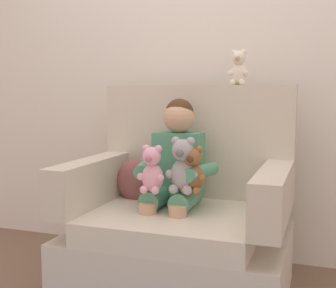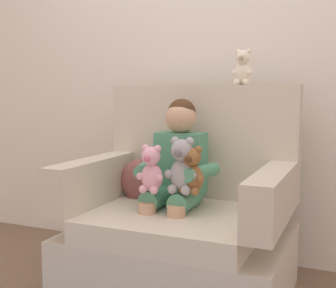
{
  "view_description": "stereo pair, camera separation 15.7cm",
  "coord_description": "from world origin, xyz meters",
  "views": [
    {
      "loc": [
        0.7,
        -2.16,
        1.06
      ],
      "look_at": [
        -0.04,
        -0.05,
        0.81
      ],
      "focal_mm": 47.18,
      "sensor_mm": 36.0,
      "label": 1
    },
    {
      "loc": [
        0.85,
        -2.1,
        1.06
      ],
      "look_at": [
        -0.04,
        -0.05,
        0.81
      ],
      "focal_mm": 47.18,
      "sensor_mm": 36.0,
      "label": 2
    }
  ],
  "objects": [
    {
      "name": "back_wall",
      "position": [
        0.0,
        0.68,
        1.3
      ],
      "size": [
        6.0,
        0.1,
        2.6
      ],
      "primitive_type": "cube",
      "color": "silver",
      "rests_on": "ground"
    },
    {
      "name": "armchair",
      "position": [
        0.0,
        0.05,
        0.35
      ],
      "size": [
        1.12,
        0.85,
        1.11
      ],
      "color": "beige",
      "rests_on": "ground"
    },
    {
      "name": "plush_cream_on_backrest",
      "position": [
        0.24,
        0.35,
        1.21
      ],
      "size": [
        0.12,
        0.1,
        0.2
      ],
      "rotation": [
        0.0,
        0.0,
        -0.04
      ],
      "color": "silver",
      "rests_on": "armchair"
    },
    {
      "name": "plush_pink",
      "position": [
        -0.1,
        -0.12,
        0.68
      ],
      "size": [
        0.14,
        0.12,
        0.24
      ],
      "rotation": [
        0.0,
        0.0,
        0.18
      ],
      "color": "#EAA8BC",
      "rests_on": "armchair"
    },
    {
      "name": "plush_brown",
      "position": [
        0.09,
        -0.07,
        0.68
      ],
      "size": [
        0.14,
        0.12,
        0.24
      ],
      "rotation": [
        0.0,
        0.0,
        -0.25
      ],
      "color": "brown",
      "rests_on": "armchair"
    },
    {
      "name": "throw_pillow",
      "position": [
        -0.3,
        0.16,
        0.56
      ],
      "size": [
        0.27,
        0.13,
        0.26
      ],
      "primitive_type": "ellipsoid",
      "rotation": [
        0.0,
        0.0,
        0.05
      ],
      "color": "#8C4C4C",
      "rests_on": "armchair"
    },
    {
      "name": "seated_child",
      "position": [
        -0.04,
        0.06,
        0.67
      ],
      "size": [
        0.45,
        0.39,
        0.82
      ],
      "rotation": [
        0.0,
        0.0,
        -0.05
      ],
      "color": "#4C9370",
      "rests_on": "armchair"
    },
    {
      "name": "plush_grey",
      "position": [
        0.04,
        -0.07,
        0.7
      ],
      "size": [
        0.17,
        0.14,
        0.28
      ],
      "rotation": [
        0.0,
        0.0,
        -0.04
      ],
      "color": "#9E9EA3",
      "rests_on": "armchair"
    }
  ]
}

